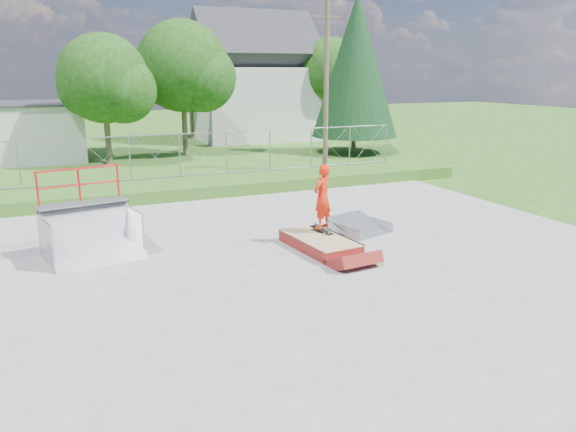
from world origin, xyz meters
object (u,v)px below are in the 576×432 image
at_px(quarter_pipe, 91,216).
at_px(skater, 322,199).
at_px(grind_box, 320,243).
at_px(flat_bank_ramp, 360,226).

relative_size(quarter_pipe, skater, 1.25).
distance_m(grind_box, flat_bank_ramp, 2.14).
distance_m(quarter_pipe, skater, 6.15).
xyz_separation_m(grind_box, flat_bank_ramp, (1.89, 1.02, 0.03)).
distance_m(grind_box, skater, 1.23).
xyz_separation_m(grind_box, skater, (0.27, 0.40, 1.14)).
relative_size(flat_bank_ramp, skater, 0.83).
relative_size(grind_box, flat_bank_ramp, 1.74).
xyz_separation_m(flat_bank_ramp, skater, (-1.62, -0.61, 1.11)).
bearing_deg(flat_bank_ramp, grind_box, -167.47).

